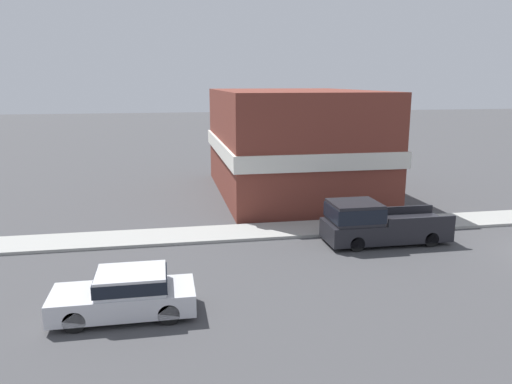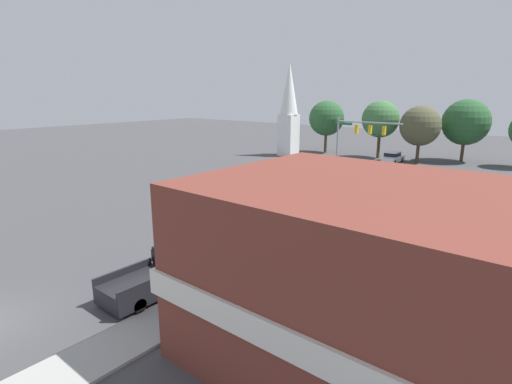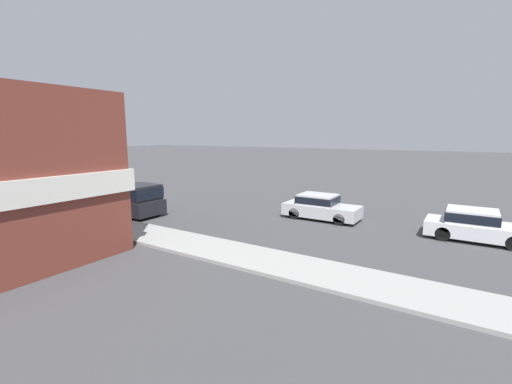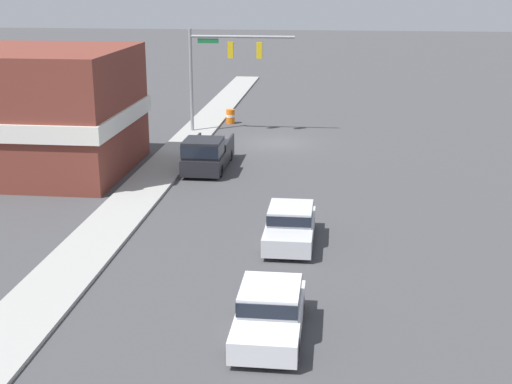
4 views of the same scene
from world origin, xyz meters
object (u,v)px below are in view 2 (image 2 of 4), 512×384
Objects in this scene: car_second_ahead at (289,190)px; car_lead at (232,209)px; car_distant at (393,157)px; pickup_truck_parked at (167,270)px.

car_lead is at bearing -90.58° from car_second_ahead.
car_distant is 0.77× the size of pickup_truck_parked.
car_distant reaches higher than car_second_ahead.
car_second_ahead is 0.78× the size of pickup_truck_parked.
car_lead is 1.00× the size of car_second_ahead.
car_lead is 32.89m from car_distant.
car_lead is at bearing 116.84° from pickup_truck_parked.
car_lead is 1.01× the size of car_distant.
car_distant is at bearing 89.96° from car_second_ahead.
car_distant is at bearing 89.83° from car_lead.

